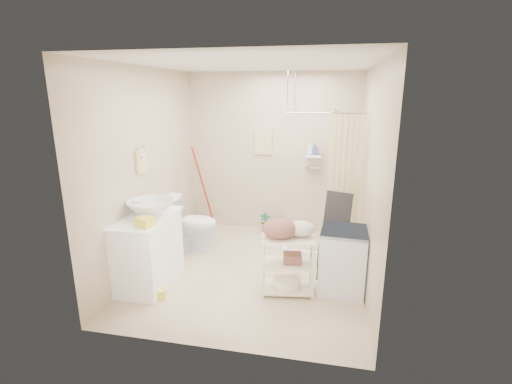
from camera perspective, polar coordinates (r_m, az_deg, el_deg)
floor at (r=5.03m, az=-0.52°, el=-11.87°), size 3.20×3.20×0.00m
ceiling at (r=4.49m, az=-0.60°, el=19.18°), size 2.80×3.20×0.04m
wall_back at (r=6.13m, az=2.57°, el=5.90°), size 2.80×0.04×2.60m
wall_front at (r=3.09m, az=-6.74°, el=-3.52°), size 2.80×0.04×2.60m
wall_left at (r=5.06m, az=-16.28°, el=3.32°), size 0.04×3.20×2.60m
wall_right at (r=4.51m, az=17.11°, el=1.88°), size 0.04×3.20×2.60m
vanity at (r=4.72m, az=-16.14°, el=-8.64°), size 0.57×0.99×0.86m
sink at (r=4.57m, az=-15.88°, el=-2.39°), size 0.55×0.55×0.19m
counter_basket at (r=4.24m, az=-16.69°, el=-4.42°), size 0.23×0.20×0.10m
floor_basket at (r=4.53m, az=-15.17°, el=-14.60°), size 0.34×0.30×0.15m
toilet at (r=5.59m, az=-9.95°, el=-4.74°), size 0.80×0.47×0.81m
mop at (r=6.41m, az=-8.40°, el=0.72°), size 0.16×0.16×1.41m
potted_plant_a at (r=6.24m, az=1.39°, el=-4.72°), size 0.19×0.14×0.33m
potted_plant_b at (r=6.21m, az=3.25°, el=-4.96°), size 0.17×0.14×0.30m
hanging_towel at (r=6.11m, az=1.16°, el=7.78°), size 0.28×0.03×0.42m
towel_ring at (r=4.85m, az=-17.30°, el=4.79°), size 0.04×0.22×0.34m
tp_holder at (r=5.23m, az=-15.18°, el=-2.80°), size 0.08×0.12×0.14m
shower at (r=5.57m, az=10.32°, el=2.10°), size 1.10×1.10×2.10m
shampoo_bottle_a at (r=5.95m, az=8.35°, el=6.70°), size 0.10×0.10×0.21m
shampoo_bottle_b at (r=5.96m, az=9.01°, el=6.53°), size 0.10×0.10×0.18m
washing_machine at (r=4.53m, az=13.20°, el=-10.14°), size 0.55×0.57×0.76m
laundry_rack at (r=4.36m, az=4.92°, el=-10.29°), size 0.64×0.43×0.83m
ironing_board at (r=4.66m, az=12.02°, el=-6.71°), size 0.34×0.16×1.15m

